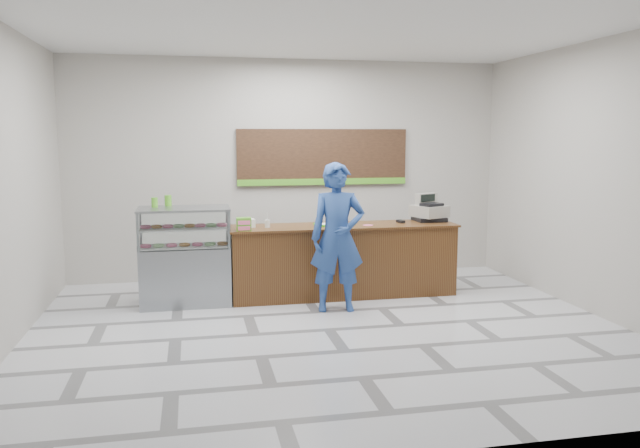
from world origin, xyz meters
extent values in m
plane|color=silver|center=(0.00, 0.00, 0.00)|extent=(7.00, 7.00, 0.00)
plane|color=#B1ACA3|center=(0.00, 3.00, 1.75)|extent=(7.00, 0.00, 7.00)
plane|color=silver|center=(0.00, 0.00, 3.50)|extent=(7.00, 7.00, 0.00)
cube|color=#573618|center=(0.55, 1.55, 0.50)|extent=(3.20, 0.70, 1.00)
cube|color=#573618|center=(0.55, 1.55, 1.01)|extent=(3.26, 0.76, 0.03)
cube|color=gray|center=(-1.67, 1.55, 0.40)|extent=(1.20, 0.70, 0.80)
cube|color=white|center=(-1.67, 1.55, 1.05)|extent=(1.20, 0.70, 0.50)
cube|color=gray|center=(-1.67, 1.55, 1.31)|extent=(1.22, 0.72, 0.03)
cube|color=silver|center=(-1.67, 1.55, 0.82)|extent=(1.14, 0.64, 0.02)
cube|color=silver|center=(-1.67, 1.55, 1.06)|extent=(1.14, 0.64, 0.02)
torus|color=pink|center=(-2.17, 1.45, 0.85)|extent=(0.15, 0.15, 0.05)
torus|color=#9DD985|center=(-2.00, 1.45, 0.85)|extent=(0.15, 0.15, 0.05)
torus|color=pink|center=(-1.84, 1.45, 0.85)|extent=(0.15, 0.15, 0.05)
torus|color=#AE6A2B|center=(-1.67, 1.45, 0.85)|extent=(0.15, 0.15, 0.05)
torus|color=pink|center=(-1.50, 1.45, 0.85)|extent=(0.15, 0.15, 0.05)
torus|color=#9DD985|center=(-1.34, 1.45, 0.85)|extent=(0.15, 0.15, 0.05)
torus|color=#AE6A2B|center=(-1.17, 1.45, 0.85)|extent=(0.15, 0.15, 0.05)
torus|color=pink|center=(-2.17, 1.60, 1.09)|extent=(0.15, 0.15, 0.05)
torus|color=#AE6A2B|center=(-2.03, 1.60, 1.09)|extent=(0.15, 0.15, 0.05)
torus|color=pink|center=(-1.88, 1.60, 1.09)|extent=(0.15, 0.15, 0.05)
torus|color=#9DD985|center=(-1.74, 1.60, 1.09)|extent=(0.15, 0.15, 0.05)
torus|color=#AE6A2B|center=(-1.60, 1.60, 1.09)|extent=(0.15, 0.15, 0.05)
torus|color=pink|center=(-1.46, 1.60, 1.09)|extent=(0.15, 0.15, 0.05)
torus|color=#9DD985|center=(-1.31, 1.60, 1.09)|extent=(0.15, 0.15, 0.05)
torus|color=pink|center=(-1.17, 1.60, 1.09)|extent=(0.15, 0.15, 0.05)
cube|color=black|center=(0.55, 2.96, 1.95)|extent=(2.80, 0.05, 0.90)
cube|color=#55AC25|center=(0.55, 2.93, 1.55)|extent=(2.80, 0.02, 0.10)
cube|color=black|center=(1.90, 1.70, 1.06)|extent=(0.43, 0.43, 0.06)
cube|color=gray|center=(1.90, 1.70, 1.18)|extent=(0.56, 0.57, 0.17)
cube|color=black|center=(1.90, 1.62, 1.29)|extent=(0.36, 0.31, 0.04)
cube|color=gray|center=(1.90, 1.83, 1.35)|extent=(0.37, 0.23, 0.17)
cube|color=black|center=(1.90, 1.77, 1.37)|extent=(0.26, 0.12, 0.11)
cube|color=black|center=(1.43, 1.60, 1.05)|extent=(0.10, 0.16, 0.04)
cube|color=#34CF06|center=(0.33, 1.56, 1.04)|extent=(0.39, 0.28, 0.02)
cube|color=white|center=(0.35, 1.56, 1.05)|extent=(0.28, 0.20, 0.00)
cube|color=white|center=(-0.79, 1.58, 1.09)|extent=(0.17, 0.17, 0.12)
cylinder|color=silver|center=(-0.54, 1.51, 1.08)|extent=(0.07, 0.07, 0.11)
cube|color=#55AC25|center=(-0.89, 1.29, 1.12)|extent=(0.20, 0.14, 0.17)
cylinder|color=pink|center=(0.88, 1.44, 1.03)|extent=(0.15, 0.15, 0.00)
cylinder|color=#55AC25|center=(-2.05, 1.67, 1.40)|extent=(0.09, 0.09, 0.13)
cylinder|color=#55AC25|center=(-1.88, 1.82, 1.40)|extent=(0.09, 0.09, 0.15)
imported|color=#25468B|center=(0.29, 0.82, 0.97)|extent=(0.76, 0.54, 1.95)
camera|label=1|loc=(-1.55, -7.00, 2.28)|focal=35.00mm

